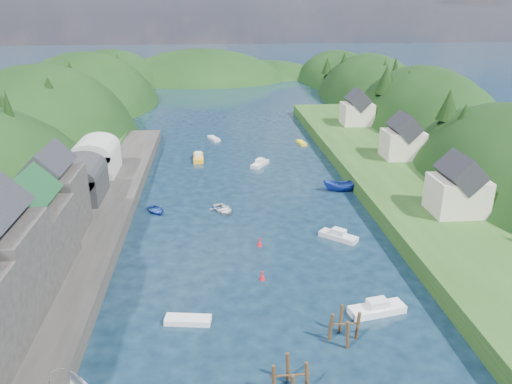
{
  "coord_description": "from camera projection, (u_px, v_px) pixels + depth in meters",
  "views": [
    {
      "loc": [
        -5.85,
        -38.6,
        29.54
      ],
      "look_at": [
        0.0,
        28.0,
        4.0
      ],
      "focal_mm": 35.0,
      "sensor_mm": 36.0,
      "label": 1
    }
  ],
  "objects": [
    {
      "name": "ground",
      "position": [
        246.0,
        170.0,
        93.47
      ],
      "size": [
        600.0,
        600.0,
        0.0
      ],
      "primitive_type": "plane",
      "color": "black",
      "rests_on": "ground"
    },
    {
      "name": "hillside_right",
      "position": [
        421.0,
        162.0,
        123.05
      ],
      "size": [
        36.0,
        245.56,
        48.0
      ],
      "color": "black",
      "rests_on": "ground"
    },
    {
      "name": "moored_boats",
      "position": [
        247.0,
        243.0,
        63.84
      ],
      "size": [
        37.52,
        88.85,
        2.45
      ],
      "color": "silver",
      "rests_on": "ground"
    },
    {
      "name": "channel_buoy_near",
      "position": [
        262.0,
        276.0,
        56.51
      ],
      "size": [
        0.7,
        0.7,
        1.1
      ],
      "color": "red",
      "rests_on": "ground"
    },
    {
      "name": "piling_cluster_near",
      "position": [
        290.0,
        380.0,
        40.04
      ],
      "size": [
        3.24,
        3.02,
        3.31
      ],
      "color": "#382314",
      "rests_on": "ground"
    },
    {
      "name": "hill_trees",
      "position": [
        242.0,
        97.0,
        103.77
      ],
      "size": [
        92.12,
        145.61,
        11.97
      ],
      "color": "black",
      "rests_on": "ground"
    },
    {
      "name": "piling_cluster_far",
      "position": [
        344.0,
        329.0,
        46.2
      ],
      "size": [
        3.04,
        2.85,
        3.51
      ],
      "color": "#382314",
      "rests_on": "ground"
    },
    {
      "name": "hillside_left",
      "position": [
        46.0,
        175.0,
        115.92
      ],
      "size": [
        44.0,
        245.56,
        52.0
      ],
      "color": "black",
      "rests_on": "ground"
    },
    {
      "name": "right_bank_cottages",
      "position": [
        397.0,
        139.0,
        92.12
      ],
      "size": [
        9.0,
        59.24,
        8.41
      ],
      "color": "beige",
      "rests_on": "terrace_right"
    },
    {
      "name": "terrace_right",
      "position": [
        394.0,
        178.0,
        85.77
      ],
      "size": [
        16.0,
        120.0,
        2.4
      ],
      "primitive_type": "cube",
      "color": "#234719",
      "rests_on": "ground"
    },
    {
      "name": "boat_sheds",
      "position": [
        87.0,
        165.0,
        79.22
      ],
      "size": [
        7.0,
        21.0,
        7.5
      ],
      "color": "#2D2D30",
      "rests_on": "quay_left"
    },
    {
      "name": "terrace_left_grass",
      "position": [
        16.0,
        243.0,
        62.57
      ],
      "size": [
        12.0,
        110.0,
        2.5
      ],
      "primitive_type": "cube",
      "color": "#234719",
      "rests_on": "ground"
    },
    {
      "name": "quay_left",
      "position": [
        73.0,
        242.0,
        63.23
      ],
      "size": [
        12.0,
        110.0,
        2.0
      ],
      "primitive_type": "cube",
      "color": "#2D2B28",
      "rests_on": "ground"
    },
    {
      "name": "far_hills",
      "position": [
        229.0,
        103.0,
        212.82
      ],
      "size": [
        103.0,
        68.0,
        44.0
      ],
      "color": "black",
      "rests_on": "ground"
    },
    {
      "name": "channel_buoy_far",
      "position": [
        260.0,
        242.0,
        64.37
      ],
      "size": [
        0.7,
        0.7,
        1.1
      ],
      "color": "red",
      "rests_on": "ground"
    },
    {
      "name": "quayside_buildings",
      "position": [
        8.0,
        250.0,
        48.23
      ],
      "size": [
        8.0,
        35.84,
        12.9
      ],
      "color": "#2D2B28",
      "rests_on": "quay_left"
    }
  ]
}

